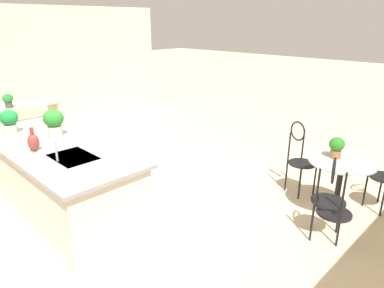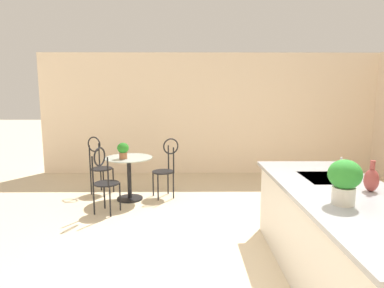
# 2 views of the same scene
# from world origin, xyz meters

# --- Properties ---
(ground_plane) EXTENTS (40.00, 40.00, 0.00)m
(ground_plane) POSITION_xyz_m (0.00, 0.00, 0.00)
(ground_plane) COLOR beige
(wall_left_window) EXTENTS (0.12, 7.80, 2.70)m
(wall_left_window) POSITION_xyz_m (-4.26, 0.00, 1.35)
(wall_left_window) COLOR beige
(wall_left_window) RESTS_ON ground
(kitchen_island) EXTENTS (2.80, 1.06, 0.92)m
(kitchen_island) POSITION_xyz_m (0.30, 0.85, 0.46)
(kitchen_island) COLOR white
(kitchen_island) RESTS_ON ground
(bistro_table) EXTENTS (0.80, 0.80, 0.74)m
(bistro_table) POSITION_xyz_m (-2.32, -1.61, 0.45)
(bistro_table) COLOR black
(bistro_table) RESTS_ON ground
(chair_near_window) EXTENTS (0.50, 0.52, 1.04)m
(chair_near_window) POSITION_xyz_m (-2.46, -0.99, 0.57)
(chair_near_window) COLOR black
(chair_near_window) RESTS_ON ground
(chair_by_island) EXTENTS (0.52, 0.48, 1.04)m
(chair_by_island) POSITION_xyz_m (-1.63, -1.86, 0.57)
(chair_by_island) COLOR black
(chair_by_island) RESTS_ON ground
(chair_toward_desk) EXTENTS (0.50, 0.52, 1.04)m
(chair_toward_desk) POSITION_xyz_m (-2.70, -2.22, 0.57)
(chair_toward_desk) COLOR black
(chair_toward_desk) RESTS_ON ground
(sink_faucet) EXTENTS (0.02, 0.02, 0.22)m
(sink_faucet) POSITION_xyz_m (-0.25, 1.03, 1.03)
(sink_faucet) COLOR #B2B5BA
(sink_faucet) RESTS_ON kitchen_island
(potted_plant_on_table) EXTENTS (0.19, 0.19, 0.27)m
(potted_plant_on_table) POSITION_xyz_m (-2.19, -1.67, 0.89)
(potted_plant_on_table) COLOR #9E603D
(potted_plant_on_table) RESTS_ON bistro_table
(potted_plant_counter_near) EXTENTS (0.26, 0.26, 0.37)m
(potted_plant_counter_near) POSITION_xyz_m (0.60, 0.66, 1.13)
(potted_plant_counter_near) COLOR beige
(potted_plant_counter_near) RESTS_ON kitchen_island
(vase_on_counter) EXTENTS (0.13, 0.13, 0.29)m
(vase_on_counter) POSITION_xyz_m (0.25, 1.08, 1.03)
(vase_on_counter) COLOR #993D38
(vase_on_counter) RESTS_ON kitchen_island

